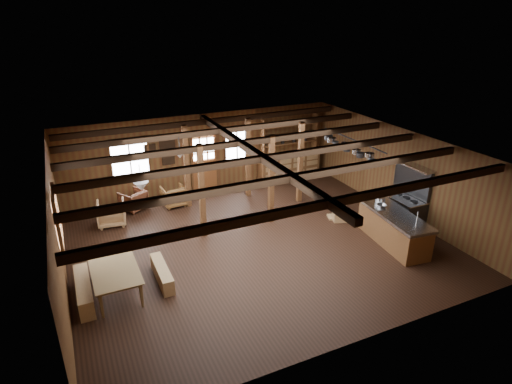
# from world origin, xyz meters

# --- Properties ---
(room) EXTENTS (10.04, 9.04, 2.84)m
(room) POSITION_xyz_m (0.00, 0.00, 1.40)
(room) COLOR black
(room) RESTS_ON ground
(ceiling_joists) EXTENTS (9.80, 8.82, 0.18)m
(ceiling_joists) POSITION_xyz_m (0.00, 0.18, 2.68)
(ceiling_joists) COLOR black
(ceiling_joists) RESTS_ON ceiling
(timber_posts) EXTENTS (3.95, 2.35, 2.80)m
(timber_posts) POSITION_xyz_m (0.52, 2.08, 1.40)
(timber_posts) COLOR #432413
(timber_posts) RESTS_ON floor
(back_door) EXTENTS (1.02, 0.08, 2.15)m
(back_door) POSITION_xyz_m (0.00, 4.45, 0.88)
(back_door) COLOR brown
(back_door) RESTS_ON floor
(window_back_left) EXTENTS (1.32, 0.06, 1.32)m
(window_back_left) POSITION_xyz_m (-2.60, 4.46, 1.60)
(window_back_left) COLOR white
(window_back_left) RESTS_ON wall_back
(window_back_right) EXTENTS (1.02, 0.06, 1.32)m
(window_back_right) POSITION_xyz_m (1.30, 4.46, 1.60)
(window_back_right) COLOR white
(window_back_right) RESTS_ON wall_back
(window_left) EXTENTS (0.14, 1.24, 1.32)m
(window_left) POSITION_xyz_m (-4.96, 0.50, 1.60)
(window_left) COLOR white
(window_left) RESTS_ON wall_back
(notice_boards) EXTENTS (1.08, 0.03, 0.90)m
(notice_boards) POSITION_xyz_m (-1.50, 4.46, 1.64)
(notice_boards) COLOR beige
(notice_boards) RESTS_ON wall_back
(back_counter) EXTENTS (2.55, 0.60, 2.45)m
(back_counter) POSITION_xyz_m (3.40, 4.20, 0.60)
(back_counter) COLOR brown
(back_counter) RESTS_ON floor
(pendant_lamps) EXTENTS (1.86, 2.36, 0.66)m
(pendant_lamps) POSITION_xyz_m (-2.25, 1.00, 2.25)
(pendant_lamps) COLOR #2F2F31
(pendant_lamps) RESTS_ON ceiling
(pot_rack) EXTENTS (0.40, 3.00, 0.45)m
(pot_rack) POSITION_xyz_m (3.37, 0.30, 2.26)
(pot_rack) COLOR #2F2F31
(pot_rack) RESTS_ON ceiling
(kitchen_island) EXTENTS (1.15, 2.58, 1.20)m
(kitchen_island) POSITION_xyz_m (3.53, -1.68, 0.48)
(kitchen_island) COLOR brown
(kitchen_island) RESTS_ON floor
(step_stool) EXTENTS (0.60, 0.51, 0.45)m
(step_stool) POSITION_xyz_m (3.00, 0.11, 0.22)
(step_stool) COLOR #987345
(step_stool) RESTS_ON floor
(commercial_range) EXTENTS (0.80, 1.54, 1.90)m
(commercial_range) POSITION_xyz_m (4.65, -0.78, 0.62)
(commercial_range) COLOR #2F2F31
(commercial_range) RESTS_ON floor
(dining_table) EXTENTS (1.05, 1.87, 0.65)m
(dining_table) POSITION_xyz_m (-3.90, -0.77, 0.33)
(dining_table) COLOR olive
(dining_table) RESTS_ON floor
(bench_wall) EXTENTS (0.32, 1.70, 0.47)m
(bench_wall) POSITION_xyz_m (-4.65, -0.77, 0.23)
(bench_wall) COLOR #987345
(bench_wall) RESTS_ON floor
(bench_aisle) EXTENTS (0.27, 1.45, 0.40)m
(bench_aisle) POSITION_xyz_m (-2.86, -0.77, 0.20)
(bench_aisle) COLOR #987345
(bench_aisle) RESTS_ON floor
(armchair_a) EXTENTS (0.99, 1.00, 0.67)m
(armchair_a) POSITION_xyz_m (-2.75, 3.68, 0.34)
(armchair_a) COLOR #5A2D1B
(armchair_a) RESTS_ON floor
(armchair_b) EXTENTS (0.78, 0.80, 0.68)m
(armchair_b) POSITION_xyz_m (-1.45, 3.46, 0.34)
(armchair_b) COLOR brown
(armchair_b) RESTS_ON floor
(armchair_c) EXTENTS (0.92, 0.94, 0.76)m
(armchair_c) POSITION_xyz_m (-3.55, 2.89, 0.38)
(armchair_c) COLOR #9B7246
(armchair_c) RESTS_ON floor
(counter_pot) EXTENTS (0.28, 0.28, 0.17)m
(counter_pot) POSITION_xyz_m (3.62, -0.91, 1.02)
(counter_pot) COLOR #B4B7BB
(counter_pot) RESTS_ON kitchen_island
(bowl) EXTENTS (0.32, 0.32, 0.07)m
(bowl) POSITION_xyz_m (3.47, -1.16, 0.97)
(bowl) COLOR silver
(bowl) RESTS_ON kitchen_island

